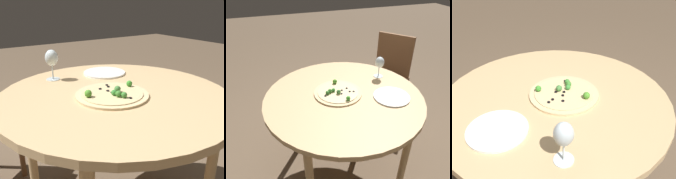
# 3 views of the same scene
# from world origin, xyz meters

# --- Properties ---
(dining_table) EXTENTS (1.09, 1.09, 0.77)m
(dining_table) POSITION_xyz_m (0.00, 0.00, 0.70)
(dining_table) COLOR tan
(dining_table) RESTS_ON ground_plane
(pizza) EXTENTS (0.33, 0.33, 0.05)m
(pizza) POSITION_xyz_m (-0.03, 0.04, 0.78)
(pizza) COLOR #DBBC89
(pizza) RESTS_ON dining_table
(wine_glass) EXTENTS (0.07, 0.07, 0.16)m
(wine_glass) POSITION_xyz_m (0.36, 0.17, 0.89)
(wine_glass) COLOR silver
(wine_glass) RESTS_ON dining_table
(plate_near) EXTENTS (0.25, 0.25, 0.01)m
(plate_near) POSITION_xyz_m (0.30, -0.13, 0.78)
(plate_near) COLOR white
(plate_near) RESTS_ON dining_table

